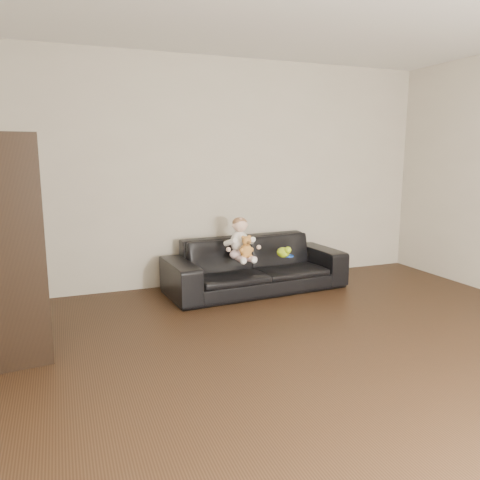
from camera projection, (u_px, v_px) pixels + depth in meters
name	position (u px, v px, depth m)	size (l,w,h in m)	color
floor	(371.00, 378.00, 3.22)	(5.50, 5.50, 0.00)	#301E11
wall_back	(232.00, 173.00, 5.51)	(5.00, 5.00, 0.00)	#B9AF9B
sofa	(256.00, 265.00, 5.26)	(2.01, 0.79, 0.59)	black
cabinet	(12.00, 249.00, 3.43)	(0.42, 0.57, 1.66)	black
shelf_item	(10.00, 198.00, 3.37)	(0.18, 0.25, 0.28)	silver
baby	(240.00, 242.00, 5.03)	(0.32, 0.40, 0.47)	silver
teddy_bear	(246.00, 247.00, 4.91)	(0.16, 0.16, 0.24)	#BE7D36
toy_green	(283.00, 252.00, 5.19)	(0.14, 0.16, 0.11)	#ACDB19
toy_rattle	(282.00, 253.00, 5.27)	(0.06, 0.06, 0.06)	red
toy_blue_disc	(289.00, 256.00, 5.24)	(0.11, 0.11, 0.02)	blue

